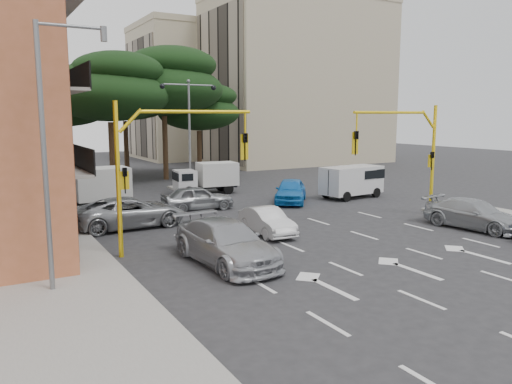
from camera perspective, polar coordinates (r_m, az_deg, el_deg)
ground at (r=22.23m, az=8.37°, el=-5.54°), size 120.00×120.00×0.00m
sidewalk_left at (r=14.13m, az=-20.54°, el=-14.19°), size 5.00×26.00×0.15m
median_strip at (r=35.94m, az=-7.48°, el=0.06°), size 1.40×6.00×0.15m
apartment_beige_near at (r=59.31m, az=4.73°, el=12.48°), size 20.20×12.15×18.70m
apartment_beige_far at (r=66.43m, az=-6.37°, el=11.19°), size 16.20×12.15×16.70m
pine_left_near at (r=40.07m, az=-16.34°, el=11.48°), size 9.15×9.15×10.23m
pine_center at (r=43.44m, az=-10.43°, el=12.36°), size 9.98×9.98×11.16m
pine_left_far at (r=43.39m, az=-21.46°, el=10.08°), size 8.32×8.32×9.30m
pine_right at (r=46.67m, az=-6.48°, el=9.63°), size 7.49×7.49×8.37m
pine_back at (r=47.59m, az=-14.75°, el=11.05°), size 9.15×9.15×10.23m
signal_mast_right at (r=27.67m, az=17.21°, el=5.11°), size 5.79×0.37×6.00m
signal_mast_left at (r=20.08m, az=-10.59°, el=4.12°), size 5.79×0.37×6.00m
street_lamp_left at (r=16.09m, az=-22.41°, el=5.50°), size 2.08×0.20×8.00m
street_lamp_center at (r=35.53m, az=-7.65°, el=8.63°), size 4.16×0.36×7.77m
car_white_hatch at (r=23.11m, az=1.25°, el=-3.34°), size 1.51×3.79×1.22m
car_blue_compact at (r=31.50m, az=3.99°, el=0.16°), size 4.14×4.62×1.52m
car_silver_wagon at (r=18.58m, az=-3.49°, el=-5.78°), size 2.52×5.59×1.59m
car_silver_cross_a at (r=25.25m, az=-14.16°, el=-2.24°), size 5.54×2.75×1.51m
car_silver_cross_b at (r=29.16m, az=-6.73°, el=-0.66°), size 4.32×2.00×1.43m
car_silver_parked at (r=26.41m, az=23.65°, el=-2.35°), size 2.63×5.10×1.41m
van_white at (r=33.85m, az=10.87°, el=1.15°), size 4.48×2.41×2.14m
box_truck_a at (r=30.10m, az=-18.88°, el=0.22°), size 5.04×2.14×2.47m
box_truck_b at (r=35.15m, az=-5.69°, el=1.57°), size 4.60×2.33×2.18m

